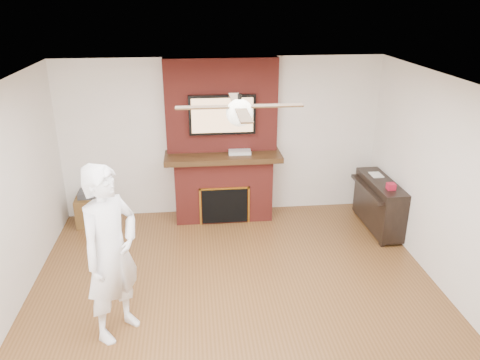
{
  "coord_description": "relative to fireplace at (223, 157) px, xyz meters",
  "views": [
    {
      "loc": [
        -0.45,
        -4.32,
        3.38
      ],
      "look_at": [
        0.1,
        0.9,
        1.27
      ],
      "focal_mm": 35.0,
      "sensor_mm": 36.0,
      "label": 1
    }
  ],
  "objects": [
    {
      "name": "room_shell",
      "position": [
        0.0,
        -2.55,
        0.25
      ],
      "size": [
        5.36,
        5.86,
        2.86
      ],
      "color": "brown",
      "rests_on": "ground"
    },
    {
      "name": "fireplace",
      "position": [
        0.0,
        0.0,
        0.0
      ],
      "size": [
        1.78,
        0.64,
        2.5
      ],
      "color": "maroon",
      "rests_on": "ground"
    },
    {
      "name": "tv",
      "position": [
        0.0,
        -0.05,
        0.68
      ],
      "size": [
        1.0,
        0.08,
        0.6
      ],
      "color": "black",
      "rests_on": "fireplace"
    },
    {
      "name": "ceiling_fan",
      "position": [
        -0.0,
        -2.55,
        1.34
      ],
      "size": [
        1.21,
        1.21,
        0.31
      ],
      "color": "black",
      "rests_on": "room_shell"
    },
    {
      "name": "person",
      "position": [
        -1.31,
        -2.69,
        -0.05
      ],
      "size": [
        0.79,
        0.84,
        1.9
      ],
      "primitive_type": "imported",
      "rotation": [
        0.0,
        0.0,
        0.92
      ],
      "color": "white",
      "rests_on": "ground"
    },
    {
      "name": "side_table",
      "position": [
        -2.04,
        -0.07,
        -0.74
      ],
      "size": [
        0.49,
        0.49,
        0.55
      ],
      "rotation": [
        0.0,
        0.0,
        0.04
      ],
      "color": "#513617",
      "rests_on": "ground"
    },
    {
      "name": "piano",
      "position": [
        2.31,
        -0.7,
        -0.58
      ],
      "size": [
        0.46,
        1.2,
        0.87
      ],
      "rotation": [
        0.0,
        0.0,
        0.02
      ],
      "color": "black",
      "rests_on": "ground"
    },
    {
      "name": "cable_box",
      "position": [
        0.26,
        -0.1,
        0.11
      ],
      "size": [
        0.35,
        0.21,
        0.05
      ],
      "primitive_type": "cube",
      "rotation": [
        0.0,
        0.0,
        -0.04
      ],
      "color": "silver",
      "rests_on": "fireplace"
    },
    {
      "name": "candle_orange",
      "position": [
        -0.12,
        -0.24,
        -0.94
      ],
      "size": [
        0.07,
        0.07,
        0.12
      ],
      "primitive_type": "cylinder",
      "color": "yellow",
      "rests_on": "ground"
    },
    {
      "name": "candle_green",
      "position": [
        0.05,
        -0.23,
        -0.95
      ],
      "size": [
        0.07,
        0.07,
        0.1
      ],
      "primitive_type": "cylinder",
      "color": "#48702D",
      "rests_on": "ground"
    },
    {
      "name": "candle_cream",
      "position": [
        0.11,
        -0.19,
        -0.94
      ],
      "size": [
        0.08,
        0.08,
        0.12
      ],
      "primitive_type": "cylinder",
      "color": "beige",
      "rests_on": "ground"
    },
    {
      "name": "candle_blue",
      "position": [
        0.12,
        -0.23,
        -0.96
      ],
      "size": [
        0.06,
        0.06,
        0.07
      ],
      "primitive_type": "cylinder",
      "color": "#2E548A",
      "rests_on": "ground"
    }
  ]
}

